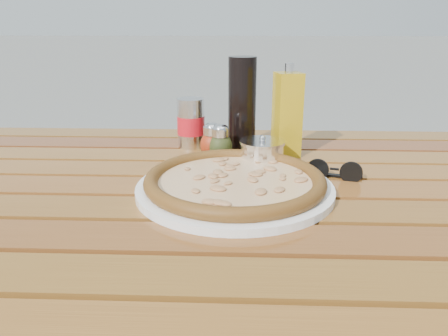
{
  "coord_description": "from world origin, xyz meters",
  "views": [
    {
      "loc": [
        0.03,
        -0.77,
        1.05
      ],
      "look_at": [
        0.0,
        0.02,
        0.78
      ],
      "focal_mm": 35.0,
      "sensor_mm": 36.0,
      "label": 1
    }
  ],
  "objects_px": {
    "table": "(224,223)",
    "pizza": "(235,180)",
    "oregano_shaker": "(220,143)",
    "parmesan_tin": "(262,154)",
    "soda_can": "(191,124)",
    "dark_bottle": "(242,104)",
    "plate": "(235,188)",
    "pepper_shaker": "(212,141)",
    "sunglasses": "(334,172)",
    "olive_oil_cruet": "(287,114)"
  },
  "relations": [
    {
      "from": "oregano_shaker",
      "to": "dark_bottle",
      "type": "distance_m",
      "value": 0.12
    },
    {
      "from": "pepper_shaker",
      "to": "soda_can",
      "type": "distance_m",
      "value": 0.11
    },
    {
      "from": "oregano_shaker",
      "to": "sunglasses",
      "type": "relative_size",
      "value": 0.74
    },
    {
      "from": "pizza",
      "to": "pepper_shaker",
      "type": "relative_size",
      "value": 5.11
    },
    {
      "from": "sunglasses",
      "to": "table",
      "type": "bearing_deg",
      "value": -153.13
    },
    {
      "from": "oregano_shaker",
      "to": "soda_can",
      "type": "relative_size",
      "value": 0.68
    },
    {
      "from": "pizza",
      "to": "soda_can",
      "type": "height_order",
      "value": "soda_can"
    },
    {
      "from": "pepper_shaker",
      "to": "soda_can",
      "type": "height_order",
      "value": "soda_can"
    },
    {
      "from": "oregano_shaker",
      "to": "parmesan_tin",
      "type": "height_order",
      "value": "oregano_shaker"
    },
    {
      "from": "soda_can",
      "to": "olive_oil_cruet",
      "type": "distance_m",
      "value": 0.24
    },
    {
      "from": "table",
      "to": "plate",
      "type": "relative_size",
      "value": 3.89
    },
    {
      "from": "plate",
      "to": "soda_can",
      "type": "bearing_deg",
      "value": 110.76
    },
    {
      "from": "dark_bottle",
      "to": "soda_can",
      "type": "distance_m",
      "value": 0.14
    },
    {
      "from": "soda_can",
      "to": "dark_bottle",
      "type": "bearing_deg",
      "value": -6.29
    },
    {
      "from": "table",
      "to": "soda_can",
      "type": "relative_size",
      "value": 11.67
    },
    {
      "from": "parmesan_tin",
      "to": "pizza",
      "type": "bearing_deg",
      "value": -111.15
    },
    {
      "from": "plate",
      "to": "dark_bottle",
      "type": "bearing_deg",
      "value": 87.62
    },
    {
      "from": "pizza",
      "to": "pepper_shaker",
      "type": "height_order",
      "value": "pepper_shaker"
    },
    {
      "from": "table",
      "to": "soda_can",
      "type": "xyz_separation_m",
      "value": [
        -0.09,
        0.27,
        0.13
      ]
    },
    {
      "from": "soda_can",
      "to": "plate",
      "type": "bearing_deg",
      "value": -69.24
    },
    {
      "from": "olive_oil_cruet",
      "to": "parmesan_tin",
      "type": "relative_size",
      "value": 1.66
    },
    {
      "from": "table",
      "to": "oregano_shaker",
      "type": "height_order",
      "value": "oregano_shaker"
    },
    {
      "from": "olive_oil_cruet",
      "to": "sunglasses",
      "type": "bearing_deg",
      "value": -62.89
    },
    {
      "from": "plate",
      "to": "pepper_shaker",
      "type": "relative_size",
      "value": 4.39
    },
    {
      "from": "dark_bottle",
      "to": "sunglasses",
      "type": "relative_size",
      "value": 1.98
    },
    {
      "from": "table",
      "to": "pizza",
      "type": "height_order",
      "value": "pizza"
    },
    {
      "from": "soda_can",
      "to": "parmesan_tin",
      "type": "height_order",
      "value": "soda_can"
    },
    {
      "from": "soda_can",
      "to": "sunglasses",
      "type": "height_order",
      "value": "soda_can"
    },
    {
      "from": "table",
      "to": "pizza",
      "type": "bearing_deg",
      "value": -51.84
    },
    {
      "from": "dark_bottle",
      "to": "soda_can",
      "type": "xyz_separation_m",
      "value": [
        -0.12,
        0.01,
        -0.05
      ]
    },
    {
      "from": "pizza",
      "to": "sunglasses",
      "type": "height_order",
      "value": "sunglasses"
    },
    {
      "from": "table",
      "to": "olive_oil_cruet",
      "type": "relative_size",
      "value": 6.67
    },
    {
      "from": "plate",
      "to": "pepper_shaker",
      "type": "distance_m",
      "value": 0.22
    },
    {
      "from": "pepper_shaker",
      "to": "oregano_shaker",
      "type": "xyz_separation_m",
      "value": [
        0.02,
        -0.01,
        0.0
      ]
    },
    {
      "from": "pizza",
      "to": "parmesan_tin",
      "type": "xyz_separation_m",
      "value": [
        0.06,
        0.14,
        0.01
      ]
    },
    {
      "from": "pizza",
      "to": "parmesan_tin",
      "type": "height_order",
      "value": "parmesan_tin"
    },
    {
      "from": "dark_bottle",
      "to": "olive_oil_cruet",
      "type": "bearing_deg",
      "value": -25.75
    },
    {
      "from": "olive_oil_cruet",
      "to": "soda_can",
      "type": "bearing_deg",
      "value": 164.47
    },
    {
      "from": "pepper_shaker",
      "to": "soda_can",
      "type": "bearing_deg",
      "value": 123.58
    },
    {
      "from": "pepper_shaker",
      "to": "sunglasses",
      "type": "relative_size",
      "value": 0.74
    },
    {
      "from": "parmesan_tin",
      "to": "oregano_shaker",
      "type": "bearing_deg",
      "value": 149.08
    },
    {
      "from": "oregano_shaker",
      "to": "parmesan_tin",
      "type": "bearing_deg",
      "value": -30.92
    },
    {
      "from": "dark_bottle",
      "to": "parmesan_tin",
      "type": "bearing_deg",
      "value": -72.81
    },
    {
      "from": "dark_bottle",
      "to": "sunglasses",
      "type": "xyz_separation_m",
      "value": [
        0.18,
        -0.21,
        -0.09
      ]
    },
    {
      "from": "pepper_shaker",
      "to": "oregano_shaker",
      "type": "distance_m",
      "value": 0.02
    },
    {
      "from": "table",
      "to": "plate",
      "type": "distance_m",
      "value": 0.09
    },
    {
      "from": "soda_can",
      "to": "table",
      "type": "bearing_deg",
      "value": -71.34
    },
    {
      "from": "parmesan_tin",
      "to": "sunglasses",
      "type": "height_order",
      "value": "parmesan_tin"
    },
    {
      "from": "soda_can",
      "to": "parmesan_tin",
      "type": "xyz_separation_m",
      "value": [
        0.17,
        -0.15,
        -0.03
      ]
    },
    {
      "from": "table",
      "to": "pizza",
      "type": "distance_m",
      "value": 0.1
    }
  ]
}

